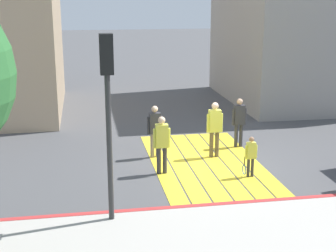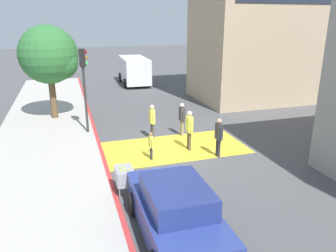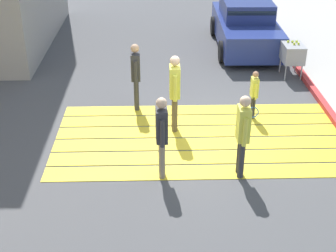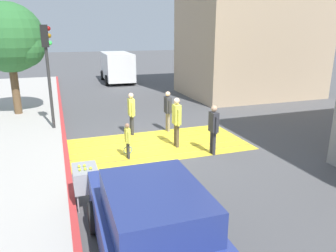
{
  "view_description": "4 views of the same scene",
  "coord_description": "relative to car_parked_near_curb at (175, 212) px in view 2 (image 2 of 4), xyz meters",
  "views": [
    {
      "loc": [
        -13.8,
        3.61,
        5.01
      ],
      "look_at": [
        0.47,
        1.1,
        1.11
      ],
      "focal_mm": 52.41,
      "sensor_mm": 36.0,
      "label": 1
    },
    {
      "loc": [
        -4.42,
        -13.11,
        5.53
      ],
      "look_at": [
        -0.18,
        0.41,
        0.93
      ],
      "focal_mm": 34.98,
      "sensor_mm": 36.0,
      "label": 2
    },
    {
      "loc": [
        0.96,
        9.22,
        5.33
      ],
      "look_at": [
        0.74,
        1.02,
        0.87
      ],
      "focal_mm": 51.25,
      "sensor_mm": 36.0,
      "label": 3
    },
    {
      "loc": [
        -3.34,
        -10.6,
        3.97
      ],
      "look_at": [
        0.27,
        -0.29,
        0.76
      ],
      "focal_mm": 34.32,
      "sensor_mm": 36.0,
      "label": 4
    }
  ],
  "objects": [
    {
      "name": "building_far_north",
      "position": [
        10.5,
        13.6,
        5.45
      ],
      "size": [
        8.0,
        6.03,
        12.36
      ],
      "color": "tan",
      "rests_on": "ground"
    },
    {
      "name": "pedestrian_child_with_racket",
      "position": [
        0.66,
        5.09,
        -0.08
      ],
      "size": [
        0.28,
        0.37,
        1.19
      ],
      "color": "#333338",
      "rests_on": "ground"
    },
    {
      "name": "tennis_ball_cart",
      "position": [
        -0.9,
        2.53,
        -0.04
      ],
      "size": [
        0.56,
        0.8,
        1.02
      ],
      "color": "#99999E",
      "rests_on": "ground"
    },
    {
      "name": "ground_plane",
      "position": [
        2.0,
        6.03,
        -0.73
      ],
      "size": [
        120.0,
        120.0,
        0.0
      ],
      "primitive_type": "plane",
      "color": "#4C4C4F"
    },
    {
      "name": "pedestrian_adult_lead",
      "position": [
        3.44,
        4.54,
        0.24
      ],
      "size": [
        0.22,
        0.49,
        1.68
      ],
      "color": "#333338",
      "rests_on": "ground"
    },
    {
      "name": "car_parked_near_curb",
      "position": [
        0.0,
        0.0,
        0.0
      ],
      "size": [
        2.03,
        4.33,
        1.57
      ],
      "color": "navy",
      "rests_on": "ground"
    },
    {
      "name": "crosswalk_stripes",
      "position": [
        2.0,
        6.03,
        -0.73
      ],
      "size": [
        6.4,
        3.25,
        0.01
      ],
      "color": "yellow",
      "rests_on": "ground"
    },
    {
      "name": "traffic_light_corner",
      "position": [
        -1.58,
        9.14,
        2.3
      ],
      "size": [
        0.39,
        0.28,
        4.24
      ],
      "color": "#2D2D2D",
      "rests_on": "ground"
    },
    {
      "name": "pedestrian_adult_trailing",
      "position": [
        2.87,
        7.48,
        0.24
      ],
      "size": [
        0.23,
        0.49,
        1.67
      ],
      "color": "gray",
      "rests_on": "ground"
    },
    {
      "name": "pedestrian_teen_behind",
      "position": [
        1.35,
        7.51,
        0.26
      ],
      "size": [
        0.22,
        0.5,
        1.7
      ],
      "color": "#333338",
      "rests_on": "ground"
    },
    {
      "name": "street_tree",
      "position": [
        -3.12,
        12.28,
        2.9
      ],
      "size": [
        3.2,
        3.2,
        5.32
      ],
      "color": "brown",
      "rests_on": "ground"
    },
    {
      "name": "sidewalk_west",
      "position": [
        -3.6,
        6.03,
        -0.67
      ],
      "size": [
        4.8,
        40.0,
        0.12
      ],
      "primitive_type": "cube",
      "color": "#ADA8A0",
      "rests_on": "ground"
    },
    {
      "name": "curb_painted",
      "position": [
        -1.25,
        6.03,
        -0.67
      ],
      "size": [
        0.16,
        40.0,
        0.13
      ],
      "primitive_type": "cube",
      "color": "#BC3333",
      "rests_on": "ground"
    },
    {
      "name": "van_down_street",
      "position": [
        3.48,
        21.84,
        0.54
      ],
      "size": [
        2.51,
        5.28,
        2.35
      ],
      "color": "silver",
      "rests_on": "ground"
    },
    {
      "name": "pedestrian_adult_side",
      "position": [
        2.55,
        5.63,
        0.3
      ],
      "size": [
        0.23,
        0.52,
        1.78
      ],
      "color": "brown",
      "rests_on": "ground"
    }
  ]
}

